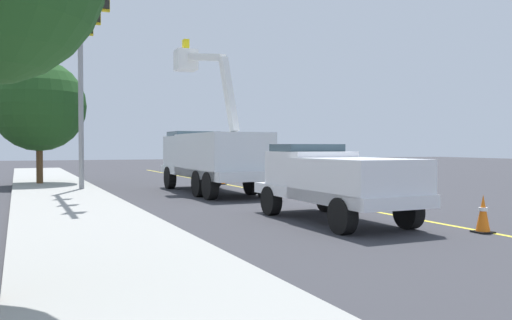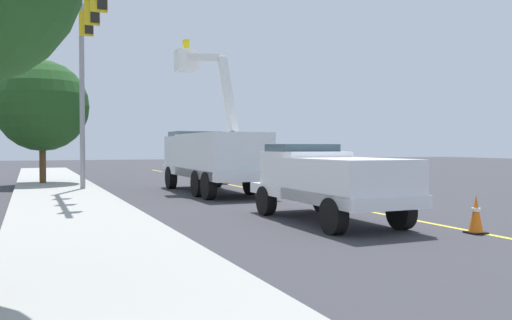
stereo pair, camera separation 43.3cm
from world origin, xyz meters
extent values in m
plane|color=#38383D|center=(0.00, 0.00, 0.00)|extent=(120.00, 120.00, 0.00)
cube|color=#9E9E99|center=(-0.37, 8.35, 0.06)|extent=(60.10, 6.22, 0.12)
cube|color=yellow|center=(0.00, 0.00, 0.00)|extent=(49.96, 2.35, 0.01)
cube|color=silver|center=(2.10, 2.39, 0.90)|extent=(8.30, 2.86, 0.36)
cube|color=silver|center=(4.73, 2.50, 1.67)|extent=(2.72, 2.46, 1.60)
cube|color=#384C56|center=(4.93, 2.51, 2.37)|extent=(1.89, 2.18, 0.64)
cube|color=silver|center=(1.12, 2.34, 1.62)|extent=(5.35, 2.73, 1.80)
cube|color=white|center=(0.03, 2.39, 4.03)|extent=(1.10, 0.56, 3.00)
cube|color=white|center=(1.81, 2.89, 5.71)|extent=(2.91, 1.08, 0.70)
cube|color=white|center=(3.21, 3.29, 5.77)|extent=(0.90, 0.90, 0.90)
cube|color=yellow|center=(3.21, 3.29, 6.37)|extent=(0.36, 0.24, 0.60)
cylinder|color=black|center=(4.92, 3.63, 0.52)|extent=(1.05, 0.39, 1.04)
cylinder|color=black|center=(5.02, 1.39, 0.52)|extent=(1.05, 0.39, 1.04)
cylinder|color=black|center=(0.58, 3.44, 0.52)|extent=(1.05, 0.39, 1.04)
cylinder|color=black|center=(0.68, 1.20, 0.52)|extent=(1.05, 0.39, 1.04)
cylinder|color=black|center=(-0.73, 3.39, 0.52)|extent=(1.05, 0.39, 1.04)
cylinder|color=black|center=(-0.63, 1.14, 0.52)|extent=(1.05, 0.39, 1.04)
cube|color=white|center=(-7.33, 1.97, 0.75)|extent=(5.69, 2.34, 0.30)
cube|color=white|center=(-6.10, 2.03, 1.30)|extent=(2.10, 2.02, 1.10)
cube|color=#384C56|center=(-5.90, 2.03, 1.78)|extent=(1.42, 1.82, 0.56)
cube|color=white|center=(-8.34, 1.93, 1.15)|extent=(3.45, 2.24, 1.10)
cylinder|color=black|center=(-5.52, 3.00, 0.42)|extent=(0.85, 0.34, 0.84)
cylinder|color=black|center=(-5.44, 1.11, 0.42)|extent=(0.85, 0.34, 0.84)
cylinder|color=black|center=(-9.22, 2.84, 0.42)|extent=(0.85, 0.34, 0.84)
cylinder|color=black|center=(-9.13, 0.95, 0.42)|extent=(0.85, 0.34, 0.84)
cube|color=black|center=(10.40, -2.66, 0.79)|extent=(4.88, 2.11, 0.70)
cube|color=#384C56|center=(10.55, -2.65, 1.39)|extent=(3.53, 1.82, 0.60)
cylinder|color=black|center=(8.81, -3.58, 0.34)|extent=(0.69, 0.27, 0.68)
cylinder|color=black|center=(8.73, -1.88, 0.34)|extent=(0.69, 0.27, 0.68)
cylinder|color=black|center=(12.07, -3.44, 0.34)|extent=(0.69, 0.27, 0.68)
cylinder|color=black|center=(11.99, -1.73, 0.34)|extent=(0.69, 0.27, 0.68)
cube|color=black|center=(-10.23, -0.29, 0.02)|extent=(0.40, 0.40, 0.04)
cone|color=orange|center=(-10.23, -0.29, 0.46)|extent=(0.32, 0.32, 0.85)
cylinder|color=white|center=(-10.23, -0.29, 0.55)|extent=(0.20, 0.20, 0.08)
cube|color=black|center=(-4.58, 0.15, 0.02)|extent=(0.40, 0.40, 0.04)
cone|color=orange|center=(-4.58, 0.15, 0.45)|extent=(0.32, 0.32, 0.83)
cylinder|color=white|center=(-4.58, 0.15, 0.54)|extent=(0.20, 0.20, 0.08)
cube|color=black|center=(0.96, 0.37, 0.02)|extent=(0.40, 0.40, 0.04)
cone|color=orange|center=(0.96, 0.37, 0.46)|extent=(0.32, 0.32, 0.85)
cylinder|color=white|center=(0.96, 0.37, 0.55)|extent=(0.20, 0.20, 0.08)
cube|color=black|center=(6.69, 0.49, 0.02)|extent=(0.40, 0.40, 0.04)
cone|color=orange|center=(6.69, 0.49, 0.38)|extent=(0.32, 0.32, 0.68)
cylinder|color=white|center=(6.69, 0.49, 0.45)|extent=(0.20, 0.20, 0.08)
cylinder|color=gray|center=(4.91, 7.58, 4.14)|extent=(0.22, 0.22, 8.28)
cube|color=gold|center=(2.83, 7.49, 6.97)|extent=(0.14, 0.56, 1.00)
cube|color=black|center=(2.84, 7.39, 6.97)|extent=(0.21, 0.33, 0.84)
cube|color=gold|center=(0.76, 7.40, 6.97)|extent=(0.14, 0.56, 1.00)
cube|color=black|center=(0.76, 7.30, 6.97)|extent=(0.21, 0.33, 0.84)
cylinder|color=brown|center=(9.36, 9.32, 1.22)|extent=(0.32, 0.32, 2.44)
sphere|color=#1E471C|center=(9.36, 9.32, 4.06)|extent=(4.62, 4.62, 4.62)
camera|label=1|loc=(-19.59, 9.10, 2.00)|focal=37.18mm
camera|label=2|loc=(-19.74, 8.70, 2.00)|focal=37.18mm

